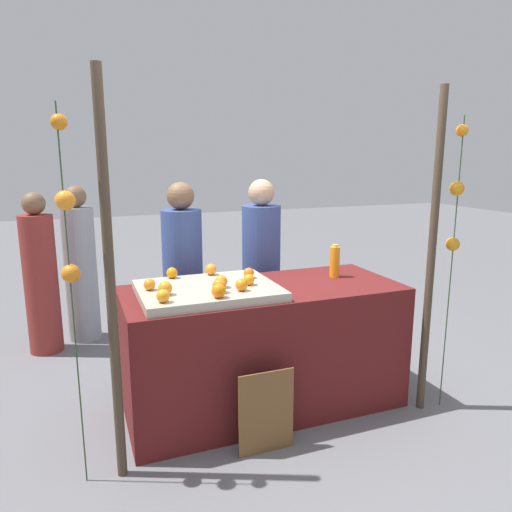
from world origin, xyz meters
name	(u,v)px	position (x,y,z in m)	size (l,w,h in m)	color
ground_plane	(263,403)	(0.00, 0.00, 0.00)	(24.00, 24.00, 0.00)	slate
stall_counter	(263,347)	(0.00, 0.00, 0.46)	(1.99, 0.84, 0.91)	#5B1919
orange_tray	(208,290)	(-0.42, -0.04, 0.94)	(0.92, 0.71, 0.06)	#B2AD99
orange_0	(163,296)	(-0.77, -0.29, 1.01)	(0.08, 0.08, 0.08)	orange
orange_1	(219,286)	(-0.39, -0.22, 1.02)	(0.09, 0.09, 0.09)	orange
orange_2	(150,284)	(-0.80, 0.01, 1.01)	(0.08, 0.08, 0.08)	orange
orange_3	(249,280)	(-0.15, -0.11, 1.01)	(0.08, 0.08, 0.08)	orange
orange_4	(221,281)	(-0.35, -0.10, 1.01)	(0.09, 0.09, 0.09)	orange
orange_5	(242,285)	(-0.24, -0.22, 1.01)	(0.08, 0.08, 0.08)	orange
orange_6	(211,269)	(-0.32, 0.26, 1.01)	(0.08, 0.08, 0.08)	orange
orange_7	(249,273)	(-0.09, 0.07, 1.01)	(0.08, 0.08, 0.08)	orange
orange_8	(165,288)	(-0.73, -0.14, 1.02)	(0.09, 0.09, 0.09)	orange
orange_9	(219,291)	(-0.43, -0.32, 1.02)	(0.09, 0.09, 0.09)	orange
orange_10	(172,273)	(-0.60, 0.26, 1.01)	(0.08, 0.08, 0.08)	orange
juice_bottle	(335,262)	(0.63, 0.09, 1.03)	(0.08, 0.08, 0.26)	orange
chalkboard_sign	(266,413)	(-0.20, -0.55, 0.27)	(0.36, 0.03, 0.55)	brown
vendor_left	(183,288)	(-0.43, 0.72, 0.76)	(0.33, 0.33, 1.63)	#384C8C
vendor_right	(261,281)	(0.25, 0.68, 0.77)	(0.33, 0.33, 1.64)	#384C8C
crowd_person_0	(81,270)	(-1.21, 1.87, 0.72)	(0.31, 0.31, 1.55)	#99999E
crowd_person_1	(41,279)	(-1.56, 1.67, 0.70)	(0.30, 0.30, 1.51)	maroon
canopy_post_left	(110,286)	(-1.08, -0.46, 1.15)	(0.06, 0.06, 2.29)	#473828
canopy_post_right	(431,257)	(1.08, -0.46, 1.15)	(0.06, 0.06, 2.29)	#473828
garland_strand_left	(66,217)	(-1.27, -0.45, 1.53)	(0.10, 0.11, 2.10)	#2D4C23
garland_strand_right	(456,201)	(1.23, -0.49, 1.53)	(0.10, 0.10, 2.10)	#2D4C23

